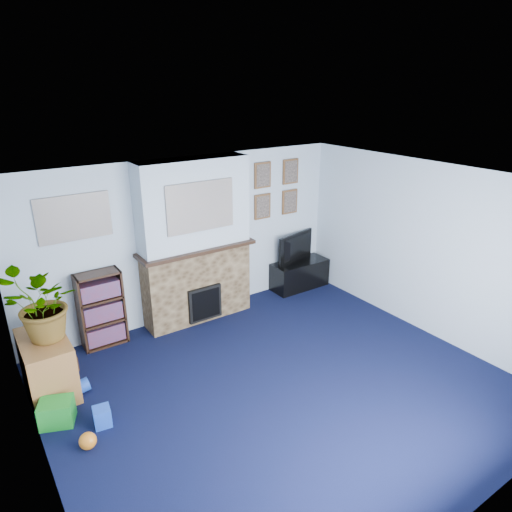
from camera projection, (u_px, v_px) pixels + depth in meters
floor at (280, 386)px, 5.38m from camera, size 5.00×4.50×0.01m
ceiling at (284, 185)px, 4.51m from camera, size 5.00×4.50×0.01m
wall_back at (189, 239)px, 6.68m from camera, size 5.00×0.04×2.40m
wall_front at (476, 410)px, 3.21m from camera, size 5.00×0.04×2.40m
wall_left at (33, 372)px, 3.63m from camera, size 0.04×4.50×2.40m
wall_right at (427, 250)px, 6.26m from camera, size 0.04×4.50×2.40m
chimney_breast at (195, 244)px, 6.53m from camera, size 1.72×0.50×2.40m
collage_main at (200, 207)px, 6.15m from camera, size 1.00×0.03×0.68m
collage_left at (74, 218)px, 5.65m from camera, size 0.90×0.03×0.58m
portrait_tl at (263, 175)px, 7.06m from camera, size 0.30×0.03×0.40m
portrait_tr at (290, 171)px, 7.35m from camera, size 0.30×0.03×0.40m
portrait_bl at (262, 207)px, 7.24m from camera, size 0.30×0.03×0.40m
portrait_br at (290, 202)px, 7.53m from camera, size 0.30×0.03×0.40m
tv_stand at (299, 275)px, 7.89m from camera, size 1.00×0.42×0.48m
television at (300, 248)px, 7.73m from camera, size 0.84×0.30×0.48m
bookshelf at (101, 311)px, 6.08m from camera, size 0.58×0.28×1.05m
sideboard at (47, 365)px, 5.18m from camera, size 0.49×0.88×0.68m
potted_plant at (42, 306)px, 4.90m from camera, size 1.01×1.01×0.85m
mantel_clock at (190, 244)px, 6.42m from camera, size 0.10×0.06×0.14m
mantel_candle at (216, 238)px, 6.64m from camera, size 0.05×0.05×0.17m
mantel_teddy at (162, 250)px, 6.20m from camera, size 0.12×0.12×0.12m
mantel_can at (239, 234)px, 6.86m from camera, size 0.07×0.07×0.13m
green_crate at (57, 412)px, 4.75m from camera, size 0.41×0.37×0.27m
toy_ball at (88, 440)px, 4.44m from camera, size 0.17×0.17×0.17m
toy_block at (102, 416)px, 4.74m from camera, size 0.19×0.19×0.21m
toy_tube at (74, 390)px, 5.21m from camera, size 0.35×0.16×0.20m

